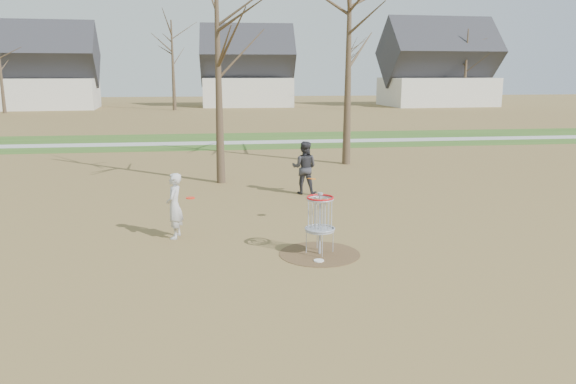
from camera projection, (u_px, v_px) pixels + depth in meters
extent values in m
plane|color=brown|center=(320.00, 254.00, 12.42)|extent=(160.00, 160.00, 0.00)
cube|color=#2D5119|center=(251.00, 140.00, 32.76)|extent=(160.00, 8.00, 0.01)
cube|color=#9E9E99|center=(253.00, 142.00, 31.79)|extent=(160.00, 1.50, 0.01)
cylinder|color=#47331E|center=(320.00, 254.00, 12.42)|extent=(1.80, 1.80, 0.01)
imported|color=#B6B6B6|center=(174.00, 206.00, 13.46)|extent=(0.47, 0.63, 1.59)
imported|color=#2F2F33|center=(304.00, 168.00, 18.37)|extent=(1.02, 0.90, 1.74)
cylinder|color=white|center=(319.00, 261.00, 11.93)|extent=(0.22, 0.22, 0.02)
cylinder|color=orange|center=(312.00, 179.00, 14.66)|extent=(0.22, 0.22, 0.08)
cylinder|color=red|center=(190.00, 198.00, 13.36)|extent=(0.22, 0.22, 0.02)
cylinder|color=#9EA3AD|center=(320.00, 225.00, 12.28)|extent=(0.05, 0.05, 1.35)
cylinder|color=#9EA3AD|center=(320.00, 230.00, 12.30)|extent=(0.64, 0.64, 0.04)
torus|color=#9EA3AD|center=(320.00, 199.00, 12.16)|extent=(0.60, 0.60, 0.04)
torus|color=red|center=(320.00, 197.00, 12.15)|extent=(0.60, 0.60, 0.04)
cone|color=#382B1E|center=(218.00, 77.00, 19.59)|extent=(0.32, 0.32, 7.50)
cone|color=#382B1E|center=(348.00, 64.00, 23.61)|extent=(0.36, 0.36, 8.50)
cone|color=#382B1E|center=(0.00, 71.00, 53.21)|extent=(0.36, 0.36, 8.00)
cone|color=#382B1E|center=(173.00, 66.00, 57.16)|extent=(0.40, 0.40, 9.00)
cone|color=#382B1E|center=(347.00, 76.00, 58.79)|extent=(0.32, 0.32, 7.00)
cone|color=#382B1E|center=(466.00, 68.00, 62.42)|extent=(0.38, 0.38, 8.50)
cube|color=silver|center=(43.00, 94.00, 59.79)|extent=(11.46, 7.75, 3.20)
pyramid|color=#2D2D33|center=(40.00, 61.00, 59.08)|extent=(12.01, 7.79, 3.55)
cube|color=silver|center=(248.00, 92.00, 64.64)|extent=(10.24, 7.34, 3.20)
pyramid|color=#2D2D33|center=(247.00, 62.00, 63.93)|extent=(10.74, 7.36, 3.55)
cube|color=silver|center=(437.00, 92.00, 65.62)|extent=(12.40, 8.62, 3.20)
pyramid|color=#2D2D33|center=(439.00, 60.00, 64.85)|extent=(13.00, 8.65, 4.06)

